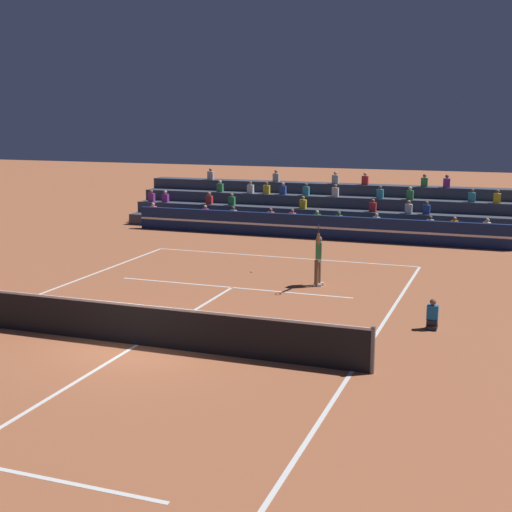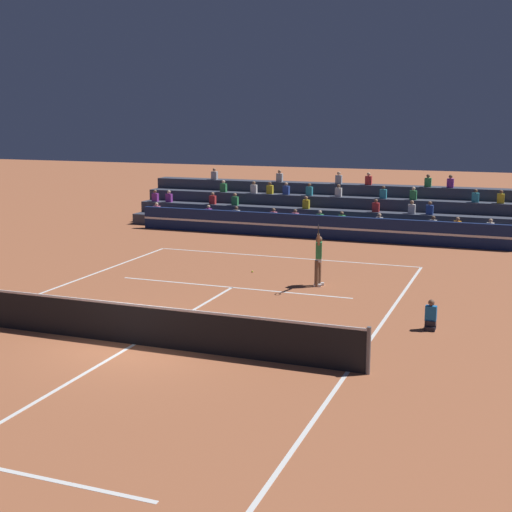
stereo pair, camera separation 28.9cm
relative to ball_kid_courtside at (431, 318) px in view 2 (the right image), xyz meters
name	(u,v)px [view 2 (the right image)]	position (x,y,z in m)	size (l,w,h in m)	color
ground_plane	(135,344)	(-6.83, -3.89, -0.33)	(120.00, 120.00, 0.00)	#AD603D
court_lines	(135,344)	(-6.83, -3.89, -0.33)	(11.10, 23.90, 0.01)	white
tennis_net	(134,324)	(-6.83, -3.89, 0.21)	(12.00, 0.10, 1.10)	slate
sponsor_banner_wall	(316,227)	(-6.83, 12.78, 0.22)	(18.00, 0.26, 1.10)	navy
bleacher_stand	(333,212)	(-6.83, 15.95, 0.50)	(20.50, 3.80, 2.83)	#383D4C
ball_kid_courtside	(431,318)	(0.00, 0.00, 0.00)	(0.30, 0.36, 0.84)	black
tennis_player	(319,258)	(-4.18, 3.75, 0.65)	(0.41, 1.32, 2.29)	brown
tennis_ball	(252,272)	(-7.02, 4.93, -0.30)	(0.07, 0.07, 0.07)	#C6DB33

